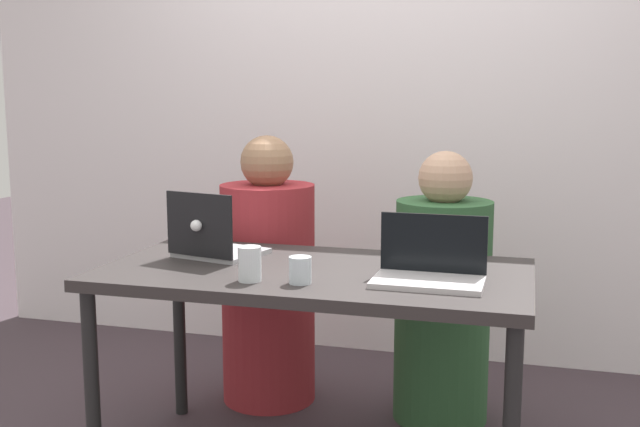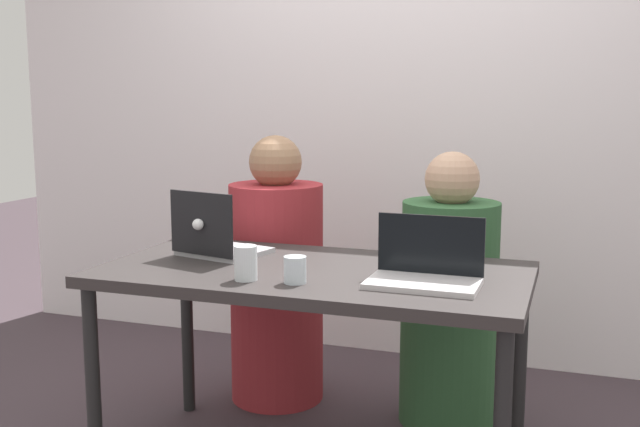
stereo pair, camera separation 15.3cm
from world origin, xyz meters
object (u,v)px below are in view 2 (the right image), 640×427
Objects in this scene: person_on_right at (449,304)px; laptop_front_right at (426,270)px; laptop_back_left at (216,242)px; person_on_left at (277,284)px; water_glass_center at (295,272)px; water_glass_left at (246,265)px.

person_on_right reaches higher than laptop_front_right.
laptop_back_left is (-0.78, -0.50, 0.30)m from person_on_right.
person_on_left is 13.56× the size of water_glass_center.
laptop_back_left is (-0.03, -0.50, 0.28)m from person_on_left.
water_glass_left is at bearing 96.48° from person_on_left.
laptop_back_left is at bearing 145.89° from water_glass_center.
person_on_left reaches higher than water_glass_center.
water_glass_left is (-0.55, -0.14, 0.00)m from laptop_front_right.
person_on_right is at bearing 93.21° from laptop_front_right.
person_on_left reaches higher than person_on_right.
person_on_left reaches higher than water_glass_left.
water_glass_left reaches higher than water_glass_center.
person_on_left is 1.06m from laptop_front_right.
laptop_back_left reaches higher than laptop_front_right.
person_on_left is at bearing 6.38° from person_on_right.
person_on_right is at bearing -133.49° from laptop_back_left.
laptop_front_right is 0.57m from water_glass_left.
person_on_left is 3.43× the size of laptop_back_left.
water_glass_center is at bearing 5.29° from water_glass_left.
water_glass_center is (0.42, -0.28, -0.02)m from laptop_back_left.
laptop_front_right is (0.81, -0.16, -0.01)m from laptop_back_left.
laptop_back_left is at bearing 169.49° from laptop_front_right.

